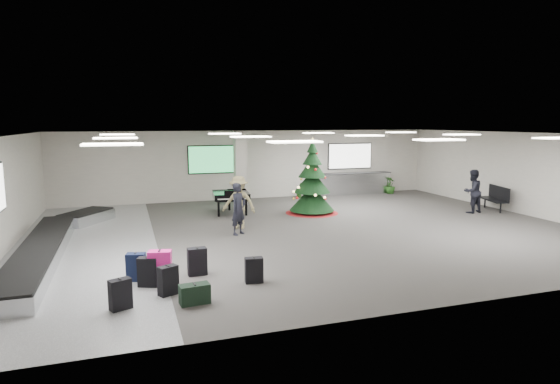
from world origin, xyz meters
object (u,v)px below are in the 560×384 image
object	(u,v)px
grand_piano	(231,196)
traveler_a	(239,209)
baggage_carousel	(52,243)
bench	(495,197)
traveler_b	(239,202)
christmas_tree	(312,187)
traveler_bench	(472,191)
pink_suitcase	(160,268)
potted_plant_left	(299,190)
potted_plant_right	(390,185)
service_counter	(352,183)

from	to	relation	value
grand_piano	traveler_a	world-z (taller)	traveler_a
baggage_carousel	bench	xyz separation A→B (m)	(16.45, 1.01, 0.35)
grand_piano	traveler_b	xyz separation A→B (m)	(-0.32, -2.73, 0.19)
christmas_tree	traveler_bench	bearing A→B (deg)	-18.20
traveler_bench	pink_suitcase	bearing A→B (deg)	13.17
pink_suitcase	bench	size ratio (longest dim) A/B	0.49
traveler_bench	potted_plant_left	size ratio (longest dim) A/B	2.41
traveler_a	traveler_b	bearing A→B (deg)	37.98
bench	traveler_b	size ratio (longest dim) A/B	0.92
pink_suitcase	traveler_b	size ratio (longest dim) A/B	0.45
bench	baggage_carousel	bearing A→B (deg)	-161.54
grand_piano	potted_plant_left	xyz separation A→B (m)	(3.97, 2.82, -0.35)
grand_piano	traveler_a	distance (m)	3.60
traveler_a	traveler_bench	xyz separation A→B (m)	(9.67, 0.62, 0.03)
baggage_carousel	christmas_tree	world-z (taller)	christmas_tree
grand_piano	potted_plant_right	distance (m)	9.16
traveler_a	grand_piano	bearing A→B (deg)	43.65
potted_plant_left	pink_suitcase	bearing A→B (deg)	-124.72
pink_suitcase	traveler_a	size ratio (longest dim) A/B	0.48
baggage_carousel	christmas_tree	distance (m)	9.52
potted_plant_left	potted_plant_right	world-z (taller)	potted_plant_right
traveler_a	traveler_b	size ratio (longest dim) A/B	0.93
bench	potted_plant_left	xyz separation A→B (m)	(-6.50, 5.58, -0.20)
potted_plant_left	traveler_bench	bearing A→B (deg)	-48.09
traveler_bench	potted_plant_left	xyz separation A→B (m)	(-5.17, 5.76, -0.51)
service_counter	bench	bearing A→B (deg)	-57.80
christmas_tree	potted_plant_left	bearing A→B (deg)	76.72
bench	potted_plant_right	size ratio (longest dim) A/B	1.92
bench	traveler_bench	size ratio (longest dim) A/B	0.95
service_counter	pink_suitcase	distance (m)	14.69
pink_suitcase	traveler_a	xyz separation A→B (m)	(2.76, 4.10, 0.44)
grand_piano	traveler_bench	size ratio (longest dim) A/B	1.09
grand_piano	bench	size ratio (longest dim) A/B	1.14
christmas_tree	potted_plant_left	size ratio (longest dim) A/B	4.16
christmas_tree	potted_plant_right	bearing A→B (deg)	31.38
traveler_bench	service_counter	bearing A→B (deg)	-76.49
baggage_carousel	grand_piano	bearing A→B (deg)	32.17
grand_piano	traveler_bench	bearing A→B (deg)	-11.13
baggage_carousel	bench	distance (m)	16.48
service_counter	potted_plant_left	world-z (taller)	service_counter
potted_plant_left	potted_plant_right	bearing A→B (deg)	-3.37
baggage_carousel	service_counter	xyz separation A→B (m)	(12.84, 6.73, 0.33)
traveler_bench	potted_plant_right	xyz separation A→B (m)	(-0.35, 5.48, -0.44)
christmas_tree	traveler_b	xyz separation A→B (m)	(-3.40, -1.78, -0.13)
pink_suitcase	christmas_tree	size ratio (longest dim) A/B	0.27
potted_plant_left	grand_piano	bearing A→B (deg)	-144.60
traveler_a	traveler_bench	size ratio (longest dim) A/B	0.96
potted_plant_right	potted_plant_left	bearing A→B (deg)	176.63
traveler_a	potted_plant_left	xyz separation A→B (m)	(4.50, 6.38, -0.48)
potted_plant_left	baggage_carousel	bearing A→B (deg)	-146.51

